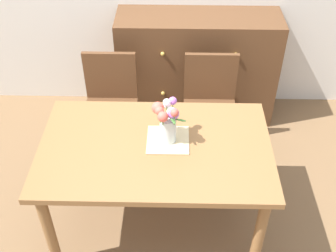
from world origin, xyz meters
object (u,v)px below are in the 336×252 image
dining_table (155,157)px  chair_right (210,102)px  flower_vase (167,120)px  dresser (197,68)px  chair_left (111,101)px

dining_table → chair_right: chair_right is taller
chair_right → flower_vase: (-0.33, -0.74, 0.41)m
dining_table → flower_vase: (0.07, 0.06, 0.27)m
dresser → flower_vase: bearing=-100.6°
dining_table → chair_left: size_ratio=1.63×
chair_left → chair_right: size_ratio=1.00×
dining_table → chair_left: bearing=116.8°
chair_right → dresser: size_ratio=0.64×
dresser → chair_right: bearing=-80.4°
dresser → flower_vase: flower_vase is taller
chair_left → chair_right: bearing=-180.0°
dining_table → dresser: dresser is taller
chair_left → chair_right: 0.80m
chair_left → dresser: size_ratio=0.64×
flower_vase → chair_left: bearing=122.8°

